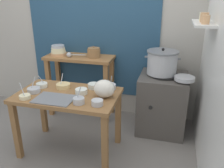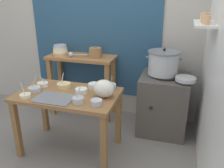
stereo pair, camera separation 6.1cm
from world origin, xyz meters
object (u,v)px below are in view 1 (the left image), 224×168
clay_pot (94,53)px  wide_pan (185,78)px  prep_bowl_1 (63,86)px  bowl_stack_enamel (58,51)px  prep_bowl_4 (109,86)px  prep_table (68,103)px  prep_bowl_3 (42,85)px  prep_bowl_7 (79,100)px  prep_bowl_8 (34,90)px  prep_bowl_6 (25,96)px  stove_block (162,103)px  prep_bowl_2 (81,91)px  plastic_bag (104,89)px  prep_bowl_0 (94,86)px  serving_tray (54,99)px  ladle (70,55)px  prep_bowl_5 (97,102)px  back_shelf_table (80,71)px  steamer_pot (162,62)px

clay_pot → wide_pan: bearing=-13.1°
wide_pan → prep_bowl_1: 1.41m
bowl_stack_enamel → prep_bowl_4: bearing=-33.5°
prep_table → bowl_stack_enamel: bowl_stack_enamel is taller
clay_pot → prep_bowl_3: size_ratio=1.16×
prep_bowl_7 → prep_bowl_8: bearing=167.0°
bowl_stack_enamel → prep_bowl_6: bowl_stack_enamel is taller
stove_block → prep_bowl_2: 1.15m
stove_block → plastic_bag: 1.01m
prep_bowl_0 → prep_bowl_8: (-0.59, -0.28, -0.00)m
prep_table → serving_tray: size_ratio=2.75×
prep_table → plastic_bag: 0.46m
prep_bowl_4 → serving_tray: bearing=-139.3°
ladle → plastic_bag: size_ratio=1.18×
stove_block → prep_bowl_6: prep_bowl_6 is taller
prep_bowl_0 → prep_bowl_5: 0.43m
plastic_bag → prep_table: bearing=-177.6°
prep_table → plastic_bag: size_ratio=5.00×
back_shelf_table → steamer_pot: (1.15, -0.11, 0.25)m
wide_pan → prep_bowl_8: size_ratio=1.33×
stove_block → plastic_bag: size_ratio=3.55×
plastic_bag → prep_bowl_6: plastic_bag is taller
wide_pan → prep_bowl_1: (-1.33, -0.45, -0.05)m
prep_bowl_2 → prep_bowl_3: (-0.51, 0.06, -0.00)m
bowl_stack_enamel → prep_bowl_0: (0.73, -0.63, -0.22)m
prep_bowl_0 → prep_bowl_6: size_ratio=0.75×
prep_table → back_shelf_table: back_shelf_table is taller
prep_table → prep_bowl_7: prep_bowl_7 is taller
prep_bowl_6 → wide_pan: bearing=27.1°
back_shelf_table → stove_block: bearing=-6.3°
prep_bowl_7 → stove_block: bearing=50.4°
prep_bowl_5 → prep_bowl_2: bearing=138.9°
steamer_pot → stove_block: bearing=-26.6°
serving_tray → prep_bowl_1: prep_bowl_1 is taller
prep_bowl_4 → prep_bowl_5: prep_bowl_4 is taller
prep_bowl_1 → prep_bowl_6: size_ratio=0.96×
prep_bowl_4 → stove_block: bearing=40.8°
plastic_bag → prep_bowl_4: (-0.01, 0.22, -0.06)m
clay_pot → prep_bowl_2: clay_pot is taller
prep_bowl_7 → bowl_stack_enamel: bearing=124.9°
ladle → prep_bowl_7: 1.12m
wide_pan → prep_bowl_6: prep_bowl_6 is taller
serving_tray → prep_bowl_4: 0.62m
bowl_stack_enamel → wide_pan: 1.76m
stove_block → serving_tray: stove_block is taller
back_shelf_table → steamer_pot: bearing=-5.5°
stove_block → prep_bowl_2: bearing=-140.0°
prep_bowl_0 → prep_bowl_4: size_ratio=0.74×
ladle → prep_bowl_3: (-0.05, -0.68, -0.19)m
back_shelf_table → stove_block: size_ratio=1.23×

